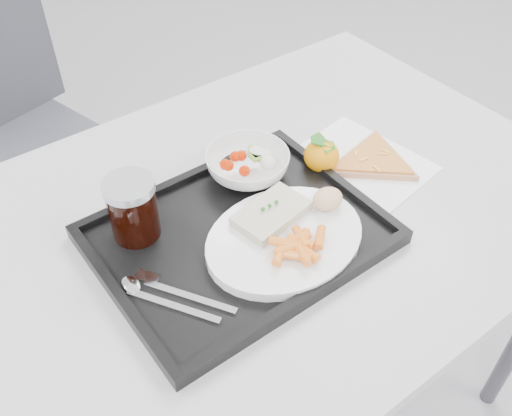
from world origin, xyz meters
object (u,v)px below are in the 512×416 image
Objects in this scene: tray at (239,236)px; tangerine at (321,156)px; cola_glass at (133,208)px; dinner_plate at (284,239)px; salad_bowl at (247,164)px; pizza_slice at (373,160)px; table at (252,238)px; chair at (11,119)px.

tangerine is (0.23, 0.06, 0.03)m from tray.
tangerine is at bearing -7.44° from cola_glass.
dinner_plate is 2.50× the size of cola_glass.
tray is 0.15m from salad_bowl.
pizza_slice is (0.32, 0.01, 0.00)m from tray.
table is 0.14m from salad_bowl.
tangerine reaches higher than pizza_slice.
chair is 0.86m from cola_glass.
chair is (-0.19, 0.87, -0.15)m from table.
dinner_plate is at bearing -147.15° from tangerine.
chair is 0.96m from tangerine.
tray is 5.18× the size of tangerine.
tangerine is at bearing -67.41° from chair.
tray is at bearing -131.75° from salad_bowl.
table is at bearing 173.01° from pizza_slice.
table is 0.90m from chair.
table is 0.27m from pizza_slice.
dinner_plate is at bearing -107.07° from salad_bowl.
tangerine is (0.17, 0.02, 0.10)m from table.
salad_bowl is at bearing 72.93° from dinner_plate.
dinner_plate is 3.11× the size of tangerine.
tray is at bearing -145.19° from table.
chair is 1.02m from dinner_plate.
table is at bearing 84.16° from dinner_plate.
tray is 0.18m from cola_glass.
cola_glass is 1.24× the size of tangerine.
dinner_plate is 0.28m from pizza_slice.
chair is 0.95m from tray.
chair is 3.44× the size of dinner_plate.
chair is 8.61× the size of cola_glass.
dinner_plate is (0.18, -0.97, 0.24)m from chair.
pizza_slice is (0.09, -0.05, -0.02)m from tangerine.
chair reaches higher than pizza_slice.
tangerine reaches higher than salad_bowl.
tangerine is 0.11m from pizza_slice.
cola_glass reaches higher than salad_bowl.
chair reaches higher than dinner_plate.
pizza_slice is at bearing -25.67° from salad_bowl.
tangerine is (0.36, -0.05, -0.04)m from cola_glass.
cola_glass is at bearing -90.27° from chair.
table is at bearing -77.98° from chair.
cola_glass is (-0.13, 0.10, 0.06)m from tray.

